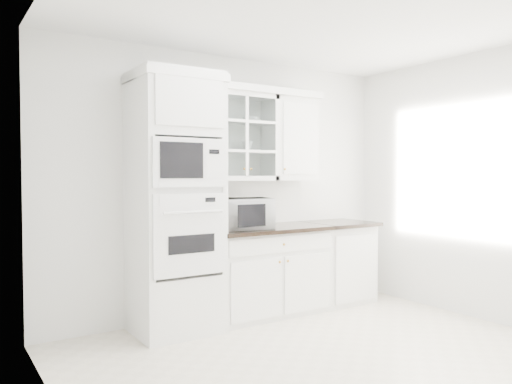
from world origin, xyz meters
TOP-DOWN VIEW (x-y plane):
  - ground at (0.00, 0.00)m, footprint 4.00×3.50m
  - room_shell at (0.00, 0.43)m, footprint 4.00×3.50m
  - oven_column at (-0.75, 1.42)m, footprint 0.76×0.68m
  - base_cabinet_run at (0.28, 1.45)m, footprint 1.32×0.67m
  - extra_base_cabinet at (1.28, 1.45)m, footprint 0.72×0.67m
  - upper_cabinet_glass at (0.03, 1.58)m, footprint 0.80×0.33m
  - upper_cabinet_solid at (0.71, 1.58)m, footprint 0.55×0.33m
  - crown_molding at (-0.07, 1.56)m, footprint 2.14×0.38m
  - countertop_microwave at (-0.02, 1.40)m, footprint 0.61×0.54m
  - bowl_a at (-0.20, 1.60)m, footprint 0.25×0.25m
  - bowl_b at (0.17, 1.57)m, footprint 0.21×0.21m
  - cup_a at (-0.17, 1.57)m, footprint 0.15×0.15m
  - cup_b at (0.13, 1.58)m, footprint 0.14×0.14m

SIDE VIEW (x-z plane):
  - ground at x=0.00m, z-range 0.00..0.01m
  - base_cabinet_run at x=0.28m, z-range 0.00..0.92m
  - extra_base_cabinet at x=1.28m, z-range 0.00..0.92m
  - countertop_microwave at x=-0.02m, z-range 0.92..1.23m
  - oven_column at x=-0.75m, z-range 0.00..2.40m
  - cup_a at x=-0.17m, z-range 1.71..1.81m
  - cup_b at x=0.13m, z-range 1.71..1.81m
  - room_shell at x=0.00m, z-range 0.43..3.13m
  - upper_cabinet_glass at x=0.03m, z-range 1.40..2.30m
  - upper_cabinet_solid at x=0.71m, z-range 1.40..2.30m
  - bowl_a at x=-0.20m, z-range 2.01..2.06m
  - bowl_b at x=0.17m, z-range 2.01..2.06m
  - crown_molding at x=-0.07m, z-range 2.30..2.37m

